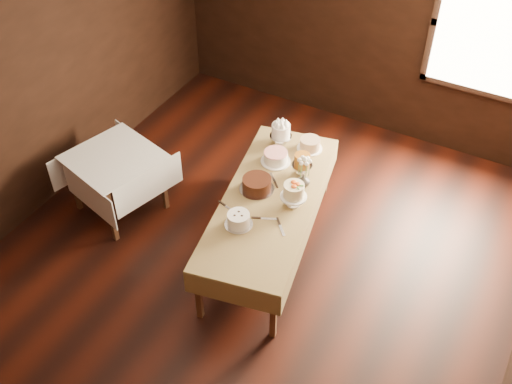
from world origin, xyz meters
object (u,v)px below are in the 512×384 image
object	(u,v)px
cake_server_a	(269,219)
cake_server_d	(298,189)
cake_meringue	(281,135)
cake_server_c	(273,177)
cake_swirl	(239,220)
cake_flowers	(293,196)
cake_speckled	(310,144)
cake_server_e	(231,209)
cake_chocolate	(257,184)
flower_vase	(303,180)
cake_server_b	(282,230)
display_table	(270,202)
side_table	(115,163)
cake_caramel	(302,165)
cake_lattice	(276,158)

from	to	relation	value
cake_server_a	cake_server_d	bearing A→B (deg)	59.66
cake_meringue	cake_server_c	world-z (taller)	cake_meringue
cake_swirl	cake_flowers	bearing A→B (deg)	57.11
cake_server_a	cake_speckled	bearing A→B (deg)	71.24
cake_speckled	cake_server_e	distance (m)	1.24
cake_chocolate	cake_server_a	size ratio (longest dim) A/B	1.44
cake_server_c	flower_vase	xyz separation A→B (m)	(0.32, 0.03, 0.07)
cake_flowers	cake_server_b	xyz separation A→B (m)	(0.07, -0.36, -0.11)
cake_chocolate	cake_flowers	size ratio (longest dim) A/B	1.31
cake_server_a	display_table	bearing A→B (deg)	91.64
cake_swirl	cake_server_b	xyz separation A→B (m)	(0.38, 0.13, -0.06)
display_table	cake_server_c	xyz separation A→B (m)	(-0.12, 0.29, 0.05)
cake_swirl	flower_vase	bearing A→B (deg)	70.21
cake_meringue	side_table	bearing A→B (deg)	-142.11
cake_flowers	flower_vase	world-z (taller)	cake_flowers
cake_chocolate	cake_swirl	bearing A→B (deg)	-79.87
cake_swirl	cake_server_c	xyz separation A→B (m)	(-0.04, 0.75, -0.06)
cake_swirl	cake_server_e	xyz separation A→B (m)	(-0.17, 0.14, -0.06)
cake_caramel	cake_swirl	size ratio (longest dim) A/B	0.89
cake_caramel	cake_speckled	bearing A→B (deg)	103.72
cake_speckled	cake_server_d	world-z (taller)	cake_speckled
cake_caramel	cake_lattice	bearing A→B (deg)	173.44
cake_server_e	cake_swirl	bearing A→B (deg)	-24.40
cake_lattice	cake_flowers	xyz separation A→B (m)	(0.45, -0.49, 0.06)
cake_lattice	cake_server_e	distance (m)	0.85
cake_meringue	cake_server_e	size ratio (longest dim) A/B	1.06
cake_server_d	cake_swirl	bearing A→B (deg)	175.19
cake_caramel	cake_server_a	bearing A→B (deg)	-88.23
cake_speckled	cake_lattice	size ratio (longest dim) A/B	0.87
side_table	cake_chocolate	size ratio (longest dim) A/B	3.06
display_table	flower_vase	xyz separation A→B (m)	(0.20, 0.32, 0.12)
cake_server_d	cake_server_e	bearing A→B (deg)	158.29
display_table	flower_vase	world-z (taller)	flower_vase
cake_server_b	cake_server_e	size ratio (longest dim) A/B	1.00
cake_caramel	cake_swirl	bearing A→B (deg)	-101.00
cake_server_c	cake_server_e	size ratio (longest dim) A/B	1.00
side_table	cake_flowers	xyz separation A→B (m)	(1.94, 0.29, 0.16)
cake_lattice	cake_server_d	distance (m)	0.48
cake_server_e	flower_vase	size ratio (longest dim) A/B	1.73
display_table	cake_server_a	world-z (taller)	cake_server_a
cake_meringue	cake_swirl	xyz separation A→B (m)	(0.23, -1.29, -0.05)
cake_speckled	cake_caramel	bearing A→B (deg)	-76.28
cake_meringue	cake_server_d	distance (m)	0.76
side_table	flower_vase	world-z (taller)	flower_vase
cake_caramel	cake_server_b	xyz separation A→B (m)	(0.20, -0.82, -0.10)
cake_lattice	cake_server_c	world-z (taller)	cake_lattice
display_table	cake_server_e	distance (m)	0.41
side_table	cake_chocolate	bearing A→B (deg)	11.50
cake_lattice	cake_server_b	xyz separation A→B (m)	(0.51, -0.85, -0.05)
display_table	cake_caramel	distance (m)	0.52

